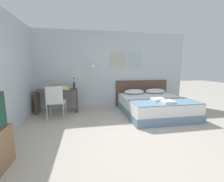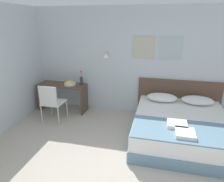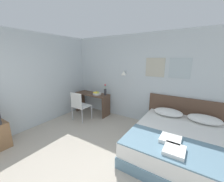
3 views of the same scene
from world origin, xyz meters
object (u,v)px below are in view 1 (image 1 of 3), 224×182
object	(u,v)px
flower_vase	(74,85)
desk_chair	(55,100)
desk	(57,96)
bed	(154,106)
folded_towel_mid_bed	(167,102)
pillow_left	(134,92)
headboard	(142,93)
fruit_bowl	(65,88)
folded_towel_near_foot	(158,99)
throw_blanket	(165,102)
pillow_right	(155,91)

from	to	relation	value
flower_vase	desk_chair	bearing A→B (deg)	-120.84
desk	desk_chair	bearing A→B (deg)	-84.91
bed	folded_towel_mid_bed	xyz separation A→B (m)	(-0.01, -0.74, 0.31)
pillow_left	folded_towel_mid_bed	distance (m)	1.55
folded_towel_mid_bed	desk	xyz separation A→B (m)	(-2.94, 1.48, -0.04)
headboard	fruit_bowl	bearing A→B (deg)	-172.60
folded_towel_near_foot	fruit_bowl	size ratio (longest dim) A/B	1.20
throw_blanket	flower_vase	size ratio (longest dim) A/B	4.72
pillow_right	flower_vase	world-z (taller)	flower_vase
pillow_right	flower_vase	xyz separation A→B (m)	(-2.82, 0.05, 0.28)
desk_chair	pillow_left	bearing A→B (deg)	16.14
throw_blanket	desk_chair	xyz separation A→B (m)	(-2.89, 0.63, 0.03)
desk_chair	fruit_bowl	bearing A→B (deg)	75.36
pillow_right	desk_chair	world-z (taller)	desk_chair
pillow_right	pillow_left	bearing A→B (deg)	180.00
pillow_right	desk_chair	xyz separation A→B (m)	(-3.28, -0.72, -0.04)
bed	headboard	world-z (taller)	headboard
headboard	desk	xyz separation A→B (m)	(-2.95, -0.32, 0.04)
pillow_left	pillow_right	distance (m)	0.79
pillow_right	folded_towel_mid_bed	world-z (taller)	pillow_right
pillow_right	throw_blanket	bearing A→B (deg)	-106.15
folded_towel_mid_bed	bed	bearing A→B (deg)	89.20
throw_blanket	folded_towel_near_foot	distance (m)	0.19
desk	fruit_bowl	xyz separation A→B (m)	(0.24, -0.03, 0.26)
headboard	folded_towel_mid_bed	xyz separation A→B (m)	(-0.01, -1.81, 0.08)
pillow_left	folded_towel_near_foot	bearing A→B (deg)	-77.29
bed	throw_blanket	size ratio (longest dim) A/B	1.15
desk	desk_chair	distance (m)	0.71
folded_towel_mid_bed	desk_chair	size ratio (longest dim) A/B	0.37
folded_towel_near_foot	pillow_right	bearing A→B (deg)	67.08
headboard	fruit_bowl	distance (m)	2.75
headboard	pillow_left	world-z (taller)	headboard
bed	desk_chair	bearing A→B (deg)	179.31
throw_blanket	folded_towel_mid_bed	world-z (taller)	folded_towel_mid_bed
desk	desk_chair	world-z (taller)	desk_chair
pillow_right	throw_blanket	size ratio (longest dim) A/B	0.39
throw_blanket	headboard	bearing A→B (deg)	90.00
pillow_right	desk_chair	distance (m)	3.36
throw_blanket	desk_chair	size ratio (longest dim) A/B	1.93
desk_chair	flower_vase	bearing A→B (deg)	59.16
bed	pillow_left	bearing A→B (deg)	117.43
pillow_left	throw_blanket	size ratio (longest dim) A/B	0.39
pillow_right	desk	xyz separation A→B (m)	(-3.34, -0.02, -0.07)
throw_blanket	flower_vase	xyz separation A→B (m)	(-2.43, 1.40, 0.35)
pillow_left	flower_vase	distance (m)	2.05
pillow_right	folded_towel_near_foot	xyz separation A→B (m)	(-0.51, -1.21, -0.03)
bed	fruit_bowl	world-z (taller)	fruit_bowl
desk	pillow_left	bearing A→B (deg)	0.40
fruit_bowl	throw_blanket	bearing A→B (deg)	-25.77
pillow_left	flower_vase	size ratio (longest dim) A/B	1.86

